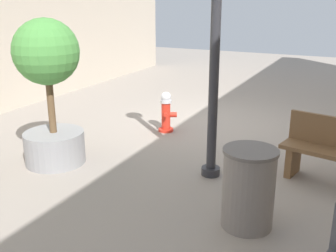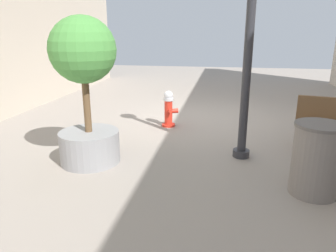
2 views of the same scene
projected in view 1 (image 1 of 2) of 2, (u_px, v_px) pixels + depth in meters
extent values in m
plane|color=gray|center=(214.00, 125.00, 8.49)|extent=(23.40, 23.40, 0.00)
cylinder|color=red|center=(166.00, 130.00, 8.09)|extent=(0.30, 0.30, 0.05)
cylinder|color=red|center=(166.00, 116.00, 8.00)|extent=(0.18, 0.18, 0.54)
cylinder|color=silver|center=(166.00, 101.00, 7.91)|extent=(0.22, 0.22, 0.06)
sphere|color=silver|center=(166.00, 97.00, 7.88)|extent=(0.20, 0.20, 0.20)
cylinder|color=red|center=(166.00, 111.00, 8.11)|extent=(0.13, 0.15, 0.08)
cylinder|color=red|center=(166.00, 115.00, 7.85)|extent=(0.13, 0.15, 0.08)
cylinder|color=red|center=(173.00, 115.00, 7.99)|extent=(0.17, 0.15, 0.10)
cube|color=brown|center=(293.00, 160.00, 6.06)|extent=(0.18, 0.41, 0.45)
cylinder|color=gray|center=(55.00, 147.00, 6.50)|extent=(0.95, 0.95, 0.52)
cylinder|color=brown|center=(51.00, 103.00, 6.27)|extent=(0.11, 0.11, 0.97)
sphere|color=#4C9342|center=(46.00, 52.00, 6.03)|extent=(1.00, 1.00, 1.00)
cylinder|color=#2D2D33|center=(211.00, 171.00, 6.09)|extent=(0.28, 0.28, 0.12)
cylinder|color=#2D2D33|center=(215.00, 56.00, 5.56)|extent=(0.14, 0.14, 3.34)
cylinder|color=slate|center=(248.00, 190.00, 4.63)|extent=(0.60, 0.60, 0.92)
cylinder|color=#5B5551|center=(251.00, 151.00, 4.48)|extent=(0.63, 0.63, 0.04)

